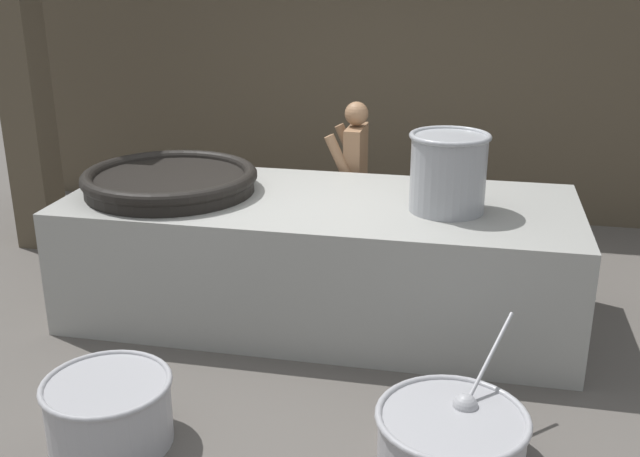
{
  "coord_description": "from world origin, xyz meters",
  "views": [
    {
      "loc": [
        1.12,
        -5.36,
        2.7
      ],
      "look_at": [
        0.0,
        0.0,
        0.73
      ],
      "focal_mm": 42.0,
      "sensor_mm": 36.0,
      "label": 1
    }
  ],
  "objects_px": {
    "stock_pot": "(448,171)",
    "prep_bowl_meat": "(109,409)",
    "giant_wok_near": "(170,180)",
    "cook": "(355,178)",
    "prep_bowl_vegetables": "(452,434)"
  },
  "relations": [
    {
      "from": "prep_bowl_vegetables",
      "to": "prep_bowl_meat",
      "type": "height_order",
      "value": "prep_bowl_vegetables"
    },
    {
      "from": "giant_wok_near",
      "to": "cook",
      "type": "relative_size",
      "value": 0.9
    },
    {
      "from": "cook",
      "to": "prep_bowl_vegetables",
      "type": "height_order",
      "value": "cook"
    },
    {
      "from": "stock_pot",
      "to": "prep_bowl_meat",
      "type": "height_order",
      "value": "stock_pot"
    },
    {
      "from": "giant_wok_near",
      "to": "cook",
      "type": "xyz_separation_m",
      "value": [
        1.28,
        1.18,
        -0.24
      ]
    },
    {
      "from": "prep_bowl_meat",
      "to": "giant_wok_near",
      "type": "bearing_deg",
      "value": 100.18
    },
    {
      "from": "prep_bowl_vegetables",
      "to": "stock_pot",
      "type": "bearing_deg",
      "value": 95.52
    },
    {
      "from": "prep_bowl_vegetables",
      "to": "prep_bowl_meat",
      "type": "xyz_separation_m",
      "value": [
        -1.97,
        -0.24,
        0.06
      ]
    },
    {
      "from": "stock_pot",
      "to": "cook",
      "type": "relative_size",
      "value": 0.38
    },
    {
      "from": "stock_pot",
      "to": "cook",
      "type": "bearing_deg",
      "value": 125.75
    },
    {
      "from": "prep_bowl_meat",
      "to": "stock_pot",
      "type": "bearing_deg",
      "value": 45.49
    },
    {
      "from": "stock_pot",
      "to": "cook",
      "type": "xyz_separation_m",
      "value": [
        -0.87,
        1.21,
        -0.44
      ]
    },
    {
      "from": "stock_pot",
      "to": "prep_bowl_vegetables",
      "type": "bearing_deg",
      "value": -84.48
    },
    {
      "from": "cook",
      "to": "prep_bowl_vegetables",
      "type": "bearing_deg",
      "value": 111.25
    },
    {
      "from": "giant_wok_near",
      "to": "prep_bowl_vegetables",
      "type": "distance_m",
      "value": 2.97
    }
  ]
}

